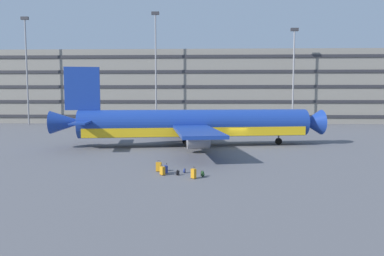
# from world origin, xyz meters

# --- Properties ---
(ground_plane) EXTENTS (600.00, 600.00, 0.00)m
(ground_plane) POSITION_xyz_m (0.00, 0.00, 0.00)
(ground_plane) COLOR #5B5B60
(terminal_structure) EXTENTS (172.35, 17.87, 18.42)m
(terminal_structure) POSITION_xyz_m (0.00, 49.41, 9.21)
(terminal_structure) COLOR gray
(terminal_structure) RESTS_ON ground_plane
(airliner) EXTENTS (36.45, 29.56, 10.35)m
(airliner) POSITION_xyz_m (-5.94, 0.34, 2.87)
(airliner) COLOR navy
(airliner) RESTS_ON ground_plane
(light_mast_far_left) EXTENTS (1.80, 0.50, 25.46)m
(light_mast_far_left) POSITION_xyz_m (-46.58, 36.59, 14.47)
(light_mast_far_left) COLOR gray
(light_mast_far_left) RESTS_ON ground_plane
(light_mast_left) EXTENTS (1.80, 0.50, 26.39)m
(light_mast_left) POSITION_xyz_m (-15.67, 36.59, 14.95)
(light_mast_left) COLOR gray
(light_mast_left) RESTS_ON ground_plane
(light_mast_center_left) EXTENTS (1.80, 0.50, 22.49)m
(light_mast_center_left) POSITION_xyz_m (16.56, 36.59, 12.95)
(light_mast_center_left) COLOR gray
(light_mast_center_left) RESTS_ON ground_plane
(suitcase_red) EXTENTS (0.37, 0.43, 0.87)m
(suitcase_red) POSITION_xyz_m (-7.77, -16.71, 0.36)
(suitcase_red) COLOR navy
(suitcase_red) RESTS_ON ground_plane
(suitcase_silver) EXTENTS (0.49, 0.31, 0.97)m
(suitcase_silver) POSITION_xyz_m (-8.46, -16.06, 0.45)
(suitcase_silver) COLOR orange
(suitcase_silver) RESTS_ON ground_plane
(suitcase_upright) EXTENTS (0.46, 0.46, 0.94)m
(suitcase_upright) POSITION_xyz_m (-5.35, -18.61, 0.43)
(suitcase_upright) COLOR orange
(suitcase_upright) RESTS_ON ground_plane
(suitcase_large) EXTENTS (0.50, 0.53, 0.89)m
(suitcase_large) POSITION_xyz_m (-7.98, -17.43, 0.39)
(suitcase_large) COLOR orange
(suitcase_large) RESTS_ON ground_plane
(backpack_orange) EXTENTS (0.23, 0.35, 0.46)m
(backpack_orange) POSITION_xyz_m (-6.20, -16.57, 0.20)
(backpack_orange) COLOR navy
(backpack_orange) RESTS_ON ground_plane
(backpack_purple) EXTENTS (0.39, 0.41, 0.50)m
(backpack_purple) POSITION_xyz_m (-6.73, -17.44, 0.22)
(backpack_purple) COLOR black
(backpack_purple) RESTS_ON ground_plane
(backpack_teal) EXTENTS (0.36, 0.39, 0.55)m
(backpack_teal) POSITION_xyz_m (-4.62, -17.90, 0.24)
(backpack_teal) COLOR #264C26
(backpack_teal) RESTS_ON ground_plane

